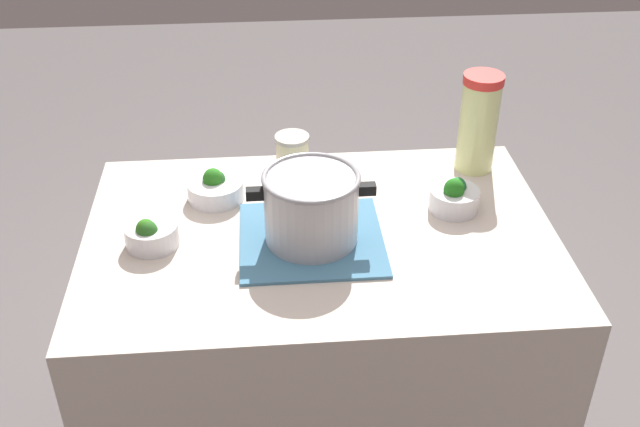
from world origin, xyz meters
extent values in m
cube|color=beige|center=(0.00, 0.00, 0.44)|extent=(1.09, 0.75, 0.88)
cube|color=teal|center=(0.02, 0.03, 0.89)|extent=(0.33, 0.31, 0.01)
cylinder|color=#B7B7BC|center=(0.02, 0.03, 0.97)|extent=(0.21, 0.21, 0.16)
torus|color=#99999E|center=(0.02, 0.03, 1.05)|extent=(0.22, 0.22, 0.01)
cube|color=black|center=(-0.10, 0.03, 1.02)|extent=(0.04, 0.02, 0.02)
cube|color=black|center=(0.15, 0.03, 1.02)|extent=(0.04, 0.02, 0.02)
cylinder|color=#DDE996|center=(-0.43, -0.26, 1.00)|extent=(0.10, 0.10, 0.24)
cylinder|color=red|center=(-0.43, -0.26, 1.14)|extent=(0.10, 0.10, 0.02)
ellipsoid|color=yellow|center=(-0.41, -0.26, 1.04)|extent=(0.04, 0.04, 0.01)
cylinder|color=beige|center=(0.05, -0.22, 0.95)|extent=(0.08, 0.08, 0.13)
cylinder|color=#B2AD99|center=(0.05, -0.22, 1.02)|extent=(0.09, 0.09, 0.01)
cylinder|color=silver|center=(0.25, -0.17, 0.91)|extent=(0.14, 0.14, 0.05)
ellipsoid|color=#2D6E2B|center=(0.24, -0.17, 0.93)|extent=(0.04, 0.04, 0.04)
ellipsoid|color=#357B36|center=(0.25, -0.17, 0.94)|extent=(0.04, 0.04, 0.04)
ellipsoid|color=#28771D|center=(0.25, -0.17, 0.93)|extent=(0.05, 0.05, 0.06)
cylinder|color=silver|center=(0.38, 0.02, 0.91)|extent=(0.12, 0.12, 0.05)
ellipsoid|color=#2D6A23|center=(0.39, 0.04, 0.93)|extent=(0.05, 0.05, 0.06)
ellipsoid|color=#31781C|center=(0.39, 0.04, 0.94)|extent=(0.04, 0.04, 0.05)
cylinder|color=silver|center=(-0.33, -0.07, 0.91)|extent=(0.12, 0.12, 0.05)
ellipsoid|color=#267A37|center=(-0.34, -0.08, 0.94)|extent=(0.04, 0.04, 0.05)
ellipsoid|color=#23761D|center=(-0.32, -0.06, 0.95)|extent=(0.05, 0.05, 0.06)
camera|label=1|loc=(0.12, 1.45, 1.89)|focal=42.79mm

